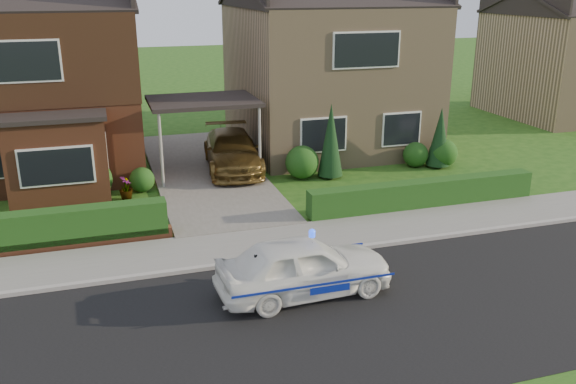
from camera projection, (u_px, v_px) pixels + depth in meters
name	position (u px, v px, depth m)	size (l,w,h in m)	color
ground	(300.00, 324.00, 12.55)	(120.00, 120.00, 0.00)	#1E4A13
road	(300.00, 324.00, 12.55)	(60.00, 6.00, 0.02)	black
kerb	(262.00, 261.00, 15.28)	(60.00, 0.16, 0.12)	#9E9993
sidewalk	(252.00, 245.00, 16.23)	(60.00, 2.00, 0.10)	slate
driveway	(206.00, 172.00, 22.46)	(3.80, 12.00, 0.12)	#666059
house_left	(31.00, 66.00, 22.24)	(7.50, 9.53, 7.25)	brown
house_right	(326.00, 58.00, 25.63)	(7.50, 8.06, 7.25)	tan
carport_link	(203.00, 102.00, 21.58)	(3.80, 3.00, 2.77)	black
dwarf_wall	(21.00, 249.00, 15.64)	(7.70, 0.25, 0.36)	brown
hedge_left	(23.00, 253.00, 15.83)	(7.50, 0.55, 0.90)	#153C13
hedge_right	(422.00, 208.00, 19.01)	(7.50, 0.55, 0.80)	#153C13
shrub_left_mid	(91.00, 180.00, 19.60)	(1.32, 1.32, 1.32)	#153C13
shrub_left_near	(142.00, 180.00, 20.40)	(0.84, 0.84, 0.84)	#153C13
shrub_right_near	(302.00, 162.00, 21.74)	(1.20, 1.20, 1.20)	#153C13
shrub_right_mid	(416.00, 155.00, 23.17)	(0.96, 0.96, 0.96)	#153C13
shrub_right_far	(443.00, 153.00, 23.16)	(1.08, 1.08, 1.08)	#153C13
conifer_a	(331.00, 142.00, 21.62)	(0.90, 0.90, 2.60)	black
conifer_b	(440.00, 139.00, 22.92)	(0.90, 0.90, 2.20)	black
neighbour_right	(567.00, 65.00, 31.79)	(6.50, 7.00, 5.20)	tan
police_car	(304.00, 267.00, 13.55)	(3.63, 4.01, 1.51)	white
driveway_car	(232.00, 151.00, 22.44)	(1.91, 4.70, 1.36)	brown
potted_plant_b	(17.00, 198.00, 18.80)	(0.34, 0.42, 0.76)	gray
potted_plant_c	(126.00, 189.00, 19.64)	(0.43, 0.43, 0.76)	gray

